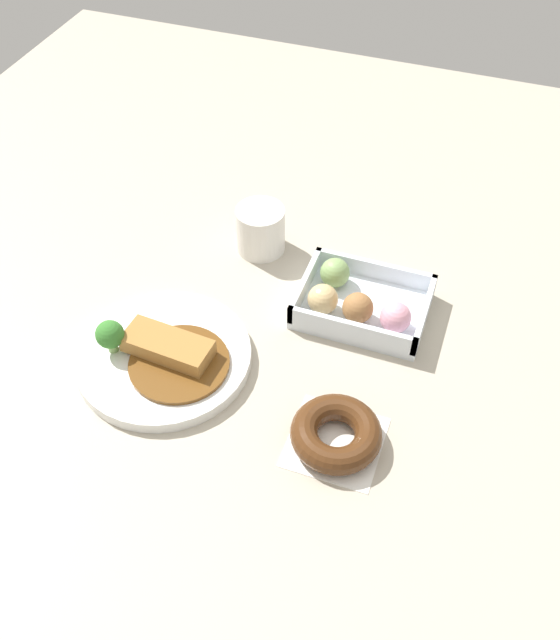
{
  "coord_description": "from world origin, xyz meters",
  "views": [
    {
      "loc": [
        0.26,
        -0.7,
        0.76
      ],
      "look_at": [
        0.02,
        -0.06,
        0.03
      ],
      "focal_mm": 40.09,
      "sensor_mm": 36.0,
      "label": 1
    }
  ],
  "objects_px": {
    "curry_plate": "(163,355)",
    "donut_box": "(358,303)",
    "coffee_mug": "(260,230)",
    "chocolate_ring_donut": "(336,434)"
  },
  "relations": [
    {
      "from": "curry_plate",
      "to": "donut_box",
      "type": "xyz_separation_m",
      "value": [
        0.23,
        0.18,
        0.01
      ]
    },
    {
      "from": "donut_box",
      "to": "chocolate_ring_donut",
      "type": "bearing_deg",
      "value": -81.45
    },
    {
      "from": "curry_plate",
      "to": "donut_box",
      "type": "distance_m",
      "value": 0.29
    },
    {
      "from": "curry_plate",
      "to": "coffee_mug",
      "type": "bearing_deg",
      "value": 81.15
    },
    {
      "from": "curry_plate",
      "to": "chocolate_ring_donut",
      "type": "xyz_separation_m",
      "value": [
        0.26,
        -0.05,
        0.0
      ]
    },
    {
      "from": "chocolate_ring_donut",
      "to": "curry_plate",
      "type": "bearing_deg",
      "value": 169.89
    },
    {
      "from": "donut_box",
      "to": "curry_plate",
      "type": "bearing_deg",
      "value": -141.59
    },
    {
      "from": "chocolate_ring_donut",
      "to": "coffee_mug",
      "type": "bearing_deg",
      "value": 124.8
    },
    {
      "from": "curry_plate",
      "to": "donut_box",
      "type": "relative_size",
      "value": 1.29
    },
    {
      "from": "curry_plate",
      "to": "chocolate_ring_donut",
      "type": "distance_m",
      "value": 0.27
    }
  ]
}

